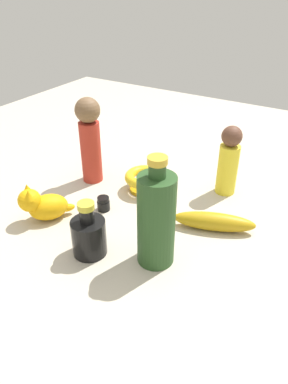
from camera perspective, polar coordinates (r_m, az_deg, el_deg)
ground at (r=0.98m, az=0.00°, el=-2.42°), size 2.00×2.00×0.00m
bottle_tall at (r=0.76m, az=1.92°, el=-4.20°), size 0.08×0.08×0.25m
bowl at (r=1.04m, az=0.14°, el=2.03°), size 0.12×0.12×0.06m
cat_figurine at (r=0.95m, az=-15.45°, el=-1.88°), size 0.12×0.11×0.10m
banana at (r=0.91m, az=10.83°, el=-4.53°), size 0.11×0.20×0.05m
bottle_short at (r=0.82m, az=-8.58°, el=-6.61°), size 0.08×0.08×0.13m
person_figure_child at (r=1.03m, az=13.02°, el=4.79°), size 0.07×0.07×0.20m
nail_polish_jar at (r=0.97m, az=-6.33°, el=-1.80°), size 0.03×0.03×0.04m
person_figure_adult at (r=1.07m, az=-8.43°, el=8.34°), size 0.07×0.07×0.25m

